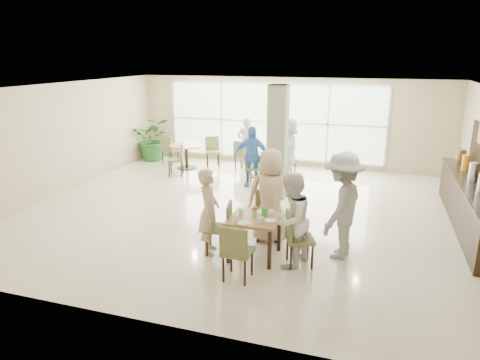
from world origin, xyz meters
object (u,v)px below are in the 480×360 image
(round_table_right, at_px, (261,158))
(adult_a, at_px, (251,156))
(round_table_left, at_px, (186,151))
(teen_far, at_px, (271,196))
(potted_plant, at_px, (154,139))
(teen_right, at_px, (291,220))
(adult_b, at_px, (288,149))
(main_table, at_px, (255,223))
(teen_standing, at_px, (342,206))
(adult_standing, at_px, (246,143))
(teen_left, at_px, (209,212))
(buffet_counter, at_px, (472,202))

(round_table_right, relative_size, adult_a, 0.61)
(round_table_left, height_order, teen_far, teen_far)
(potted_plant, distance_m, teen_right, 8.49)
(teen_far, distance_m, adult_b, 4.24)
(main_table, bearing_deg, teen_far, 83.23)
(adult_b, bearing_deg, main_table, 5.83)
(teen_standing, bearing_deg, adult_standing, -133.03)
(potted_plant, bearing_deg, adult_b, -11.97)
(adult_b, xyz_separation_m, adult_standing, (-1.51, 0.90, -0.09))
(adult_a, bearing_deg, potted_plant, 147.93)
(teen_left, bearing_deg, teen_right, -106.10)
(teen_far, bearing_deg, adult_b, -95.19)
(round_table_left, distance_m, buffet_counter, 8.10)
(main_table, bearing_deg, adult_standing, 108.22)
(adult_b, bearing_deg, teen_right, 13.03)
(round_table_left, relative_size, round_table_right, 1.04)
(round_table_right, xyz_separation_m, buffet_counter, (5.15, -2.39, -0.00))
(teen_far, relative_size, adult_b, 1.01)
(round_table_left, bearing_deg, teen_standing, -42.95)
(buffet_counter, distance_m, teen_standing, 3.34)
(round_table_left, xyz_separation_m, teen_standing, (5.18, -4.82, 0.39))
(round_table_right, height_order, teen_standing, teen_standing)
(main_table, bearing_deg, teen_right, -7.17)
(buffet_counter, height_order, teen_far, buffet_counter)
(buffet_counter, height_order, adult_a, buffet_counter)
(round_table_left, distance_m, teen_left, 6.12)
(round_table_right, distance_m, adult_b, 0.89)
(potted_plant, bearing_deg, round_table_left, -24.74)
(round_table_right, xyz_separation_m, teen_right, (1.90, -5.17, 0.26))
(main_table, height_order, teen_left, teen_left)
(adult_standing, bearing_deg, main_table, 84.97)
(main_table, height_order, teen_standing, teen_standing)
(teen_far, relative_size, adult_standing, 1.12)
(round_table_right, height_order, adult_a, adult_a)
(main_table, bearing_deg, round_table_left, 125.15)
(teen_standing, relative_size, adult_b, 1.06)
(potted_plant, xyz_separation_m, teen_left, (4.42, -6.07, 0.05))
(teen_far, height_order, adult_a, teen_far)
(buffet_counter, height_order, adult_standing, buffet_counter)
(round_table_right, height_order, adult_standing, adult_standing)
(adult_b, bearing_deg, potted_plant, -101.03)
(teen_far, bearing_deg, potted_plant, -56.63)
(round_table_right, height_order, buffet_counter, buffet_counter)
(main_table, relative_size, teen_left, 0.55)
(buffet_counter, relative_size, teen_right, 2.88)
(round_table_left, height_order, round_table_right, same)
(teen_far, xyz_separation_m, adult_standing, (-2.03, 5.11, -0.10))
(round_table_left, xyz_separation_m, potted_plant, (-1.50, 0.69, 0.17))
(main_table, bearing_deg, adult_a, 107.04)
(main_table, relative_size, round_table_left, 0.82)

